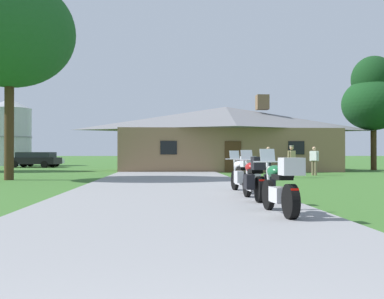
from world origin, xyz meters
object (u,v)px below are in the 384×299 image
bystander_olive_shirt_beside_signpost (268,159)px  parked_white_sedan_far_left (40,160)px  motorcycle_white_farthest_in_row (243,175)px  bystander_tan_shirt_by_tree (292,160)px  metal_silo_distant (10,132)px  tree_left_near (10,17)px  parked_black_suv_far_left (35,159)px  motorcycle_red_second_in_row (255,179)px  motorcycle_green_nearest_to_camera (281,186)px  bystander_white_shirt_near_lodge (314,159)px  tree_right_of_lodge (373,97)px

bystander_olive_shirt_beside_signpost → parked_white_sedan_far_left: (-18.23, 18.33, -0.29)m
motorcycle_white_farthest_in_row → bystander_olive_shirt_beside_signpost: size_ratio=1.25×
bystander_olive_shirt_beside_signpost → bystander_tan_shirt_by_tree: bystander_tan_shirt_by_tree is taller
metal_silo_distant → parked_white_sedan_far_left: bearing=-46.3°
metal_silo_distant → tree_left_near: bearing=-71.8°
bystander_olive_shirt_beside_signpost → parked_black_suv_far_left: bystander_olive_shirt_beside_signpost is taller
motorcycle_red_second_in_row → parked_white_sedan_far_left: bearing=110.7°
motorcycle_green_nearest_to_camera → bystander_tan_shirt_by_tree: (4.36, 15.03, 0.33)m
bystander_tan_shirt_by_tree → parked_black_suv_far_left: 26.46m
motorcycle_white_farthest_in_row → parked_black_suv_far_left: size_ratio=0.43×
metal_silo_distant → parked_white_sedan_far_left: 6.93m
motorcycle_white_farthest_in_row → metal_silo_distant: 40.60m
bystander_white_shirt_near_lodge → bystander_olive_shirt_beside_signpost: (-2.51, 0.76, 0.00)m
bystander_olive_shirt_beside_signpost → tree_right_of_lodge: tree_right_of_lodge is taller
parked_white_sedan_far_left → bystander_white_shirt_near_lodge: bearing=-126.4°
bystander_white_shirt_near_lodge → tree_right_of_lodge: size_ratio=0.19×
motorcycle_green_nearest_to_camera → tree_right_of_lodge: tree_right_of_lodge is taller
motorcycle_green_nearest_to_camera → motorcycle_white_farthest_in_row: size_ratio=1.00×
bystander_tan_shirt_by_tree → metal_silo_distant: metal_silo_distant is taller
motorcycle_green_nearest_to_camera → bystander_white_shirt_near_lodge: bearing=66.3°
bystander_tan_shirt_by_tree → parked_white_sedan_far_left: (-18.75, 21.50, -0.31)m
tree_right_of_lodge → parked_white_sedan_far_left: tree_right_of_lodge is taller
tree_left_near → metal_silo_distant: 29.19m
motorcycle_white_farthest_in_row → motorcycle_red_second_in_row: bearing=-99.2°
bystander_olive_shirt_beside_signpost → tree_left_near: tree_left_near is taller
metal_silo_distant → parked_black_suv_far_left: size_ratio=1.46×
metal_silo_distant → parked_black_suv_far_left: (4.56, -7.15, -2.78)m
motorcycle_green_nearest_to_camera → bystander_olive_shirt_beside_signpost: size_ratio=1.25×
motorcycle_green_nearest_to_camera → motorcycle_red_second_in_row: 2.78m
motorcycle_green_nearest_to_camera → motorcycle_red_second_in_row: size_ratio=1.00×
bystander_white_shirt_near_lodge → metal_silo_distant: bearing=177.2°
bystander_white_shirt_near_lodge → parked_black_suv_far_left: (-20.52, 16.48, -0.15)m
motorcycle_green_nearest_to_camera → parked_white_sedan_far_left: 39.26m
parked_white_sedan_far_left → bystander_tan_shirt_by_tree: bearing=-132.7°
tree_right_of_lodge → metal_silo_distant: tree_right_of_lodge is taller
parked_black_suv_far_left → metal_silo_distant: bearing=43.7°
bystander_tan_shirt_by_tree → metal_silo_distant: bearing=100.6°
tree_right_of_lodge → parked_white_sedan_far_left: size_ratio=2.01×
motorcycle_green_nearest_to_camera → bystander_tan_shirt_by_tree: size_ratio=1.24×
tree_right_of_lodge → tree_left_near: (-23.47, -12.22, 2.16)m
metal_silo_distant → parked_black_suv_far_left: bearing=-57.5°
motorcycle_red_second_in_row → bystander_tan_shirt_by_tree: bearing=68.1°
tree_right_of_lodge → motorcycle_green_nearest_to_camera: bearing=-118.0°
motorcycle_green_nearest_to_camera → bystander_white_shirt_near_lodge: bystander_white_shirt_near_lodge is taller
bystander_white_shirt_near_lodge → tree_right_of_lodge: (7.40, 8.41, 4.72)m
motorcycle_red_second_in_row → bystander_white_shirt_near_lodge: bystander_white_shirt_near_lodge is taller
tree_right_of_lodge → parked_black_suv_far_left: (-27.92, 8.07, -4.88)m
motorcycle_green_nearest_to_camera → motorcycle_white_farthest_in_row: (0.14, 5.25, -0.01)m
bystander_white_shirt_near_lodge → tree_left_near: 17.89m
motorcycle_white_farthest_in_row → tree_right_of_lodge: size_ratio=0.24×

